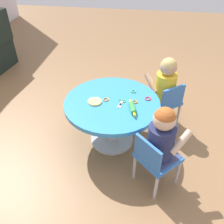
{
  "coord_description": "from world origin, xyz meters",
  "views": [
    {
      "loc": [
        -1.83,
        -0.28,
        1.8
      ],
      "look_at": [
        0.0,
        0.0,
        0.37
      ],
      "focal_mm": 38.97,
      "sensor_mm": 36.0,
      "label": 1
    }
  ],
  "objects_px": {
    "child_chair_left": "(155,158)",
    "craft_scissors": "(121,103)",
    "craft_table": "(112,111)",
    "seated_child_left": "(162,136)",
    "rolling_pin": "(132,108)",
    "child_chair_right": "(165,102)",
    "seated_child_right": "(166,81)"
  },
  "relations": [
    {
      "from": "craft_table",
      "to": "craft_scissors",
      "type": "bearing_deg",
      "value": -95.07
    },
    {
      "from": "craft_table",
      "to": "craft_scissors",
      "type": "distance_m",
      "value": 0.15
    },
    {
      "from": "seated_child_right",
      "to": "craft_scissors",
      "type": "distance_m",
      "value": 0.57
    },
    {
      "from": "child_chair_left",
      "to": "seated_child_left",
      "type": "distance_m",
      "value": 0.23
    },
    {
      "from": "craft_table",
      "to": "child_chair_left",
      "type": "bearing_deg",
      "value": -137.7
    },
    {
      "from": "child_chair_left",
      "to": "seated_child_left",
      "type": "height_order",
      "value": "seated_child_left"
    },
    {
      "from": "child_chair_right",
      "to": "rolling_pin",
      "type": "height_order",
      "value": "rolling_pin"
    },
    {
      "from": "craft_scissors",
      "to": "seated_child_right",
      "type": "bearing_deg",
      "value": -46.22
    },
    {
      "from": "craft_table",
      "to": "seated_child_left",
      "type": "relative_size",
      "value": 1.76
    },
    {
      "from": "child_chair_right",
      "to": "seated_child_right",
      "type": "bearing_deg",
      "value": 37.17
    },
    {
      "from": "child_chair_left",
      "to": "craft_scissors",
      "type": "xyz_separation_m",
      "value": [
        0.46,
        0.33,
        0.19
      ]
    },
    {
      "from": "child_chair_right",
      "to": "seated_child_right",
      "type": "xyz_separation_m",
      "value": [
        0.03,
        0.02,
        0.23
      ]
    },
    {
      "from": "seated_child_left",
      "to": "seated_child_right",
      "type": "relative_size",
      "value": 1.0
    },
    {
      "from": "seated_child_left",
      "to": "seated_child_right",
      "type": "height_order",
      "value": "same"
    },
    {
      "from": "child_chair_right",
      "to": "seated_child_right",
      "type": "distance_m",
      "value": 0.23
    },
    {
      "from": "seated_child_left",
      "to": "craft_scissors",
      "type": "bearing_deg",
      "value": 40.2
    },
    {
      "from": "rolling_pin",
      "to": "craft_scissors",
      "type": "xyz_separation_m",
      "value": [
        0.1,
        0.11,
        -0.02
      ]
    },
    {
      "from": "seated_child_left",
      "to": "rolling_pin",
      "type": "bearing_deg",
      "value": 37.25
    },
    {
      "from": "child_chair_left",
      "to": "seated_child_left",
      "type": "bearing_deg",
      "value": -44.54
    },
    {
      "from": "seated_child_left",
      "to": "craft_scissors",
      "type": "distance_m",
      "value": 0.56
    },
    {
      "from": "craft_table",
      "to": "rolling_pin",
      "type": "xyz_separation_m",
      "value": [
        -0.1,
        -0.2,
        0.14
      ]
    },
    {
      "from": "child_chair_right",
      "to": "rolling_pin",
      "type": "relative_size",
      "value": 2.36
    },
    {
      "from": "child_chair_left",
      "to": "rolling_pin",
      "type": "xyz_separation_m",
      "value": [
        0.36,
        0.23,
        0.22
      ]
    },
    {
      "from": "child_chair_left",
      "to": "rolling_pin",
      "type": "relative_size",
      "value": 2.36
    },
    {
      "from": "seated_child_left",
      "to": "craft_scissors",
      "type": "height_order",
      "value": "seated_child_left"
    },
    {
      "from": "seated_child_left",
      "to": "child_chair_left",
      "type": "bearing_deg",
      "value": 135.46
    },
    {
      "from": "child_chair_left",
      "to": "child_chair_right",
      "type": "relative_size",
      "value": 1.0
    },
    {
      "from": "craft_table",
      "to": "child_chair_left",
      "type": "height_order",
      "value": "child_chair_left"
    },
    {
      "from": "child_chair_left",
      "to": "craft_scissors",
      "type": "relative_size",
      "value": 3.85
    },
    {
      "from": "child_chair_right",
      "to": "craft_scissors",
      "type": "bearing_deg",
      "value": 129.74
    },
    {
      "from": "craft_table",
      "to": "seated_child_left",
      "type": "distance_m",
      "value": 0.65
    },
    {
      "from": "craft_table",
      "to": "seated_child_left",
      "type": "height_order",
      "value": "seated_child_left"
    }
  ]
}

